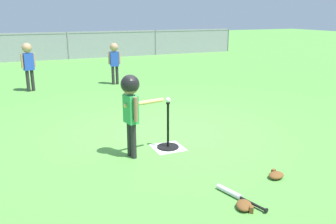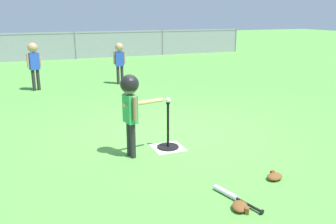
{
  "view_description": "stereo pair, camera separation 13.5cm",
  "coord_description": "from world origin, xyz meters",
  "px_view_note": "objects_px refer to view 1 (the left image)",
  "views": [
    {
      "loc": [
        -2.17,
        -5.07,
        1.93
      ],
      "look_at": [
        -0.22,
        -0.59,
        0.55
      ],
      "focal_mm": 37.77,
      "sensor_mm": 36.0,
      "label": 1
    },
    {
      "loc": [
        -2.05,
        -5.12,
        1.93
      ],
      "look_at": [
        -0.22,
        -0.59,
        0.55
      ],
      "focal_mm": 37.77,
      "sensor_mm": 36.0,
      "label": 2
    }
  ],
  "objects_px": {
    "glove_near_bats": "(276,175)",
    "spare_bat_silver": "(234,194)",
    "batter_child": "(131,99)",
    "baseball_on_tee": "(168,100)",
    "glove_by_plate": "(244,205)",
    "fielder_deep_center": "(114,58)",
    "batting_tee": "(168,141)",
    "fielder_near_right": "(28,60)"
  },
  "relations": [
    {
      "from": "baseball_on_tee",
      "to": "fielder_deep_center",
      "type": "relative_size",
      "value": 0.06
    },
    {
      "from": "glove_by_plate",
      "to": "batting_tee",
      "type": "bearing_deg",
      "value": 91.22
    },
    {
      "from": "batting_tee",
      "to": "glove_near_bats",
      "type": "relative_size",
      "value": 2.63
    },
    {
      "from": "fielder_deep_center",
      "to": "batting_tee",
      "type": "bearing_deg",
      "value": -96.6
    },
    {
      "from": "baseball_on_tee",
      "to": "fielder_deep_center",
      "type": "distance_m",
      "value": 5.03
    },
    {
      "from": "fielder_near_right",
      "to": "fielder_deep_center",
      "type": "relative_size",
      "value": 1.06
    },
    {
      "from": "batting_tee",
      "to": "baseball_on_tee",
      "type": "relative_size",
      "value": 9.35
    },
    {
      "from": "batting_tee",
      "to": "glove_by_plate",
      "type": "xyz_separation_m",
      "value": [
        0.04,
        -1.86,
        -0.08
      ]
    },
    {
      "from": "fielder_deep_center",
      "to": "glove_by_plate",
      "type": "xyz_separation_m",
      "value": [
        -0.54,
        -6.85,
        -0.7
      ]
    },
    {
      "from": "batter_child",
      "to": "fielder_near_right",
      "type": "xyz_separation_m",
      "value": [
        -1.05,
        5.09,
        -0.04
      ]
    },
    {
      "from": "glove_near_bats",
      "to": "spare_bat_silver",
      "type": "bearing_deg",
      "value": -166.06
    },
    {
      "from": "fielder_near_right",
      "to": "glove_by_plate",
      "type": "relative_size",
      "value": 4.45
    },
    {
      "from": "fielder_near_right",
      "to": "batter_child",
      "type": "bearing_deg",
      "value": -78.39
    },
    {
      "from": "baseball_on_tee",
      "to": "batter_child",
      "type": "height_order",
      "value": "batter_child"
    },
    {
      "from": "spare_bat_silver",
      "to": "fielder_near_right",
      "type": "bearing_deg",
      "value": 104.5
    },
    {
      "from": "fielder_near_right",
      "to": "glove_by_plate",
      "type": "height_order",
      "value": "fielder_near_right"
    },
    {
      "from": "batter_child",
      "to": "fielder_deep_center",
      "type": "relative_size",
      "value": 1.01
    },
    {
      "from": "batting_tee",
      "to": "glove_near_bats",
      "type": "bearing_deg",
      "value": -60.61
    },
    {
      "from": "spare_bat_silver",
      "to": "glove_near_bats",
      "type": "xyz_separation_m",
      "value": [
        0.73,
        0.18,
        0.01
      ]
    },
    {
      "from": "fielder_near_right",
      "to": "glove_by_plate",
      "type": "distance_m",
      "value": 7.08
    },
    {
      "from": "glove_by_plate",
      "to": "batter_child",
      "type": "bearing_deg",
      "value": 109.55
    },
    {
      "from": "fielder_deep_center",
      "to": "fielder_near_right",
      "type": "bearing_deg",
      "value": -179.73
    },
    {
      "from": "batting_tee",
      "to": "spare_bat_silver",
      "type": "relative_size",
      "value": 1.05
    },
    {
      "from": "batter_child",
      "to": "glove_near_bats",
      "type": "height_order",
      "value": "batter_child"
    },
    {
      "from": "batting_tee",
      "to": "glove_by_plate",
      "type": "bearing_deg",
      "value": -88.78
    },
    {
      "from": "spare_bat_silver",
      "to": "baseball_on_tee",
      "type": "bearing_deg",
      "value": 92.77
    },
    {
      "from": "glove_by_plate",
      "to": "glove_near_bats",
      "type": "distance_m",
      "value": 0.88
    },
    {
      "from": "glove_by_plate",
      "to": "baseball_on_tee",
      "type": "bearing_deg",
      "value": 91.22
    },
    {
      "from": "fielder_near_right",
      "to": "fielder_deep_center",
      "type": "xyz_separation_m",
      "value": [
        2.21,
        0.01,
        -0.05
      ]
    },
    {
      "from": "batting_tee",
      "to": "fielder_deep_center",
      "type": "height_order",
      "value": "fielder_deep_center"
    },
    {
      "from": "batter_child",
      "to": "spare_bat_silver",
      "type": "relative_size",
      "value": 1.75
    },
    {
      "from": "batter_child",
      "to": "fielder_deep_center",
      "type": "height_order",
      "value": "batter_child"
    },
    {
      "from": "fielder_near_right",
      "to": "spare_bat_silver",
      "type": "relative_size",
      "value": 1.84
    },
    {
      "from": "spare_bat_silver",
      "to": "glove_near_bats",
      "type": "height_order",
      "value": "glove_near_bats"
    },
    {
      "from": "batter_child",
      "to": "spare_bat_silver",
      "type": "distance_m",
      "value": 1.82
    },
    {
      "from": "fielder_deep_center",
      "to": "spare_bat_silver",
      "type": "xyz_separation_m",
      "value": [
        -0.5,
        -6.61,
        -0.7
      ]
    },
    {
      "from": "batter_child",
      "to": "glove_by_plate",
      "type": "xyz_separation_m",
      "value": [
        0.62,
        -1.75,
        -0.78
      ]
    },
    {
      "from": "fielder_deep_center",
      "to": "glove_near_bats",
      "type": "height_order",
      "value": "fielder_deep_center"
    },
    {
      "from": "baseball_on_tee",
      "to": "spare_bat_silver",
      "type": "bearing_deg",
      "value": -87.23
    },
    {
      "from": "fielder_deep_center",
      "to": "spare_bat_silver",
      "type": "height_order",
      "value": "fielder_deep_center"
    },
    {
      "from": "fielder_deep_center",
      "to": "glove_by_plate",
      "type": "height_order",
      "value": "fielder_deep_center"
    },
    {
      "from": "fielder_deep_center",
      "to": "glove_by_plate",
      "type": "relative_size",
      "value": 4.19
    }
  ]
}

